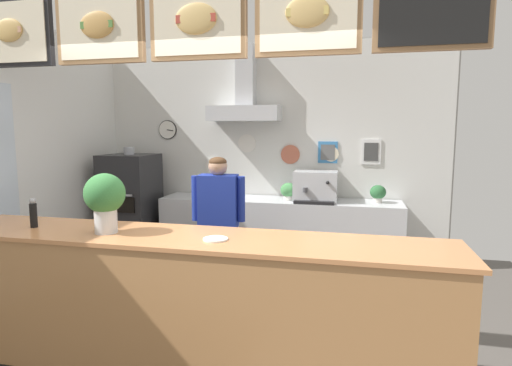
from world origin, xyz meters
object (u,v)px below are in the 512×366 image
Objects in this scene: potted_oregano at (288,191)px; basil_vase at (105,199)px; potted_sage at (208,188)px; pizza_oven at (131,208)px; shop_worker at (219,227)px; potted_thyme at (378,193)px; condiment_plate at (215,239)px; espresso_machine at (316,187)px; pepper_grinder at (33,213)px.

basil_vase is (-0.95, -2.65, 0.29)m from potted_oregano.
potted_sage is 2.69m from basil_vase.
shop_worker is (1.64, -1.16, 0.09)m from pizza_oven.
potted_thyme is (1.63, 1.42, 0.20)m from shop_worker.
potted_sage is at bearing -178.67° from potted_thyme.
basil_vase is at bearing 179.23° from condiment_plate.
espresso_machine is at bearing -175.84° from potted_thyme.
espresso_machine is 2.39× the size of potted_oregano.
espresso_machine is at bearing 4.56° from pizza_oven.
pepper_grinder reaches higher than potted_oregano.
pizza_oven reaches higher than condiment_plate.
shop_worker is 1.71m from pepper_grinder.
potted_oregano is 0.52× the size of basil_vase.
shop_worker is at bearing 49.88° from pepper_grinder.
pizza_oven is 2.53m from espresso_machine.
potted_thyme is at bearing 65.86° from condiment_plate.
pepper_grinder reaches higher than potted_sage.
pepper_grinder is (-1.48, 0.04, 0.11)m from condiment_plate.
shop_worker reaches higher than condiment_plate.
potted_sage is at bearing -72.31° from shop_worker.
pizza_oven is 7.13× the size of potted_sage.
pizza_oven is 3.29m from potted_thyme.
shop_worker is at bearing -110.79° from potted_oregano.
espresso_machine is 1.46m from potted_sage.
potted_sage is (-1.46, 0.00, -0.07)m from espresso_machine.
pizza_oven is at bearing -41.20° from shop_worker.
pizza_oven is at bearing 129.65° from condiment_plate.
espresso_machine is 2.43× the size of potted_thyme.
basil_vase is 0.66m from pepper_grinder.
potted_oregano is (0.51, 1.35, 0.20)m from shop_worker.
pepper_grinder is at bearing -126.29° from espresso_machine.
espresso_machine is 2.37× the size of pepper_grinder.
potted_sage is at bearing 93.45° from basil_vase.
potted_thyme is (3.27, 0.26, 0.29)m from pizza_oven.
potted_thyme is at bearing 44.83° from pepper_grinder.
pepper_grinder is (-1.59, -2.63, 0.15)m from potted_oregano.
potted_oregano is at bearing 5.01° from pizza_oven.
espresso_machine is 2.71m from condiment_plate.
pizza_oven reaches higher than potted_sage.
pizza_oven reaches higher than espresso_machine.
condiment_plate is (0.84, -0.01, -0.24)m from basil_vase.
potted_thyme is 1.30× the size of condiment_plate.
potted_sage is at bearing 179.83° from espresso_machine.
basil_vase reaches higher than potted_thyme.
basil_vase reaches higher than potted_oregano.
shop_worker is at bearing 107.31° from condiment_plate.
espresso_machine is 1.24× the size of basil_vase.
shop_worker is 1.63m from espresso_machine.
potted_thyme is at bearing 4.46° from pizza_oven.
potted_thyme is (0.77, 0.06, -0.06)m from espresso_machine.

